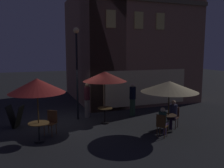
% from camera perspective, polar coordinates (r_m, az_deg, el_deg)
% --- Properties ---
extents(ground_plane, '(60.00, 60.00, 0.00)m').
position_cam_1_polar(ground_plane, '(11.75, -9.94, -9.19)').
color(ground_plane, '#252629').
extents(cafe_building, '(7.67, 7.50, 7.24)m').
position_cam_1_polar(cafe_building, '(16.01, 1.09, 8.60)').
color(cafe_building, '#966B54').
rests_on(cafe_building, ground).
extents(street_lamp_near_corner, '(0.30, 0.30, 4.55)m').
position_cam_1_polar(street_lamp_near_corner, '(11.88, -8.40, 5.86)').
color(street_lamp_near_corner, black).
rests_on(street_lamp_near_corner, ground).
extents(menu_sandwich_board, '(0.84, 0.78, 0.99)m').
position_cam_1_polar(menu_sandwich_board, '(11.67, -22.03, -7.16)').
color(menu_sandwich_board, black).
rests_on(menu_sandwich_board, ground).
extents(cafe_table_0, '(0.71, 0.71, 0.75)m').
position_cam_1_polar(cafe_table_0, '(11.42, -1.71, -6.75)').
color(cafe_table_0, black).
rests_on(cafe_table_0, ground).
extents(cafe_table_1, '(0.70, 0.70, 0.75)m').
position_cam_1_polar(cafe_table_1, '(10.51, 13.24, -8.31)').
color(cafe_table_1, black).
rests_on(cafe_table_1, ground).
extents(cafe_table_2, '(0.78, 0.78, 0.75)m').
position_cam_1_polar(cafe_table_2, '(9.56, -17.04, -9.93)').
color(cafe_table_2, black).
rests_on(cafe_table_2, ground).
extents(patio_umbrella_0, '(2.06, 2.06, 2.48)m').
position_cam_1_polar(patio_umbrella_0, '(11.11, -1.75, 1.76)').
color(patio_umbrella_0, black).
rests_on(patio_umbrella_0, ground).
extents(patio_umbrella_1, '(2.38, 2.38, 2.19)m').
position_cam_1_polar(patio_umbrella_1, '(10.21, 13.50, -0.61)').
color(patio_umbrella_1, black).
rests_on(patio_umbrella_1, ground).
extents(patio_umbrella_2, '(2.07, 2.07, 2.43)m').
position_cam_1_polar(patio_umbrella_2, '(9.21, -17.44, -0.43)').
color(patio_umbrella_2, black).
rests_on(patio_umbrella_2, ground).
extents(cafe_chair_0, '(0.62, 0.62, 0.92)m').
position_cam_1_polar(cafe_chair_0, '(11.22, 14.49, -7.16)').
color(cafe_chair_0, brown).
rests_on(cafe_chair_0, ground).
extents(cafe_chair_1, '(0.53, 0.53, 0.94)m').
position_cam_1_polar(cafe_chair_1, '(9.81, 11.73, -9.31)').
color(cafe_chair_1, '#563719').
rests_on(cafe_chair_1, ground).
extents(cafe_chair_2, '(0.61, 0.61, 0.99)m').
position_cam_1_polar(cafe_chair_2, '(10.28, -14.29, -8.39)').
color(cafe_chair_2, brown).
rests_on(cafe_chair_2, ground).
extents(patron_seated_0, '(0.54, 0.51, 1.25)m').
position_cam_1_polar(patron_seated_0, '(11.05, 14.30, -6.60)').
color(patron_seated_0, black).
rests_on(patron_seated_0, ground).
extents(patron_seated_1, '(0.50, 0.47, 1.21)m').
position_cam_1_polar(patron_seated_1, '(9.91, 12.06, -8.40)').
color(patron_seated_1, '#584169').
rests_on(patron_seated_1, ground).
extents(patron_standing_2, '(0.34, 0.34, 1.74)m').
position_cam_1_polar(patron_standing_2, '(12.71, 4.94, -3.68)').
color(patron_standing_2, '#28432F').
rests_on(patron_standing_2, ground).
extents(patron_standing_3, '(0.30, 0.30, 1.79)m').
position_cam_1_polar(patron_standing_3, '(12.46, -5.96, -3.76)').
color(patron_standing_3, slate).
rests_on(patron_standing_3, ground).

